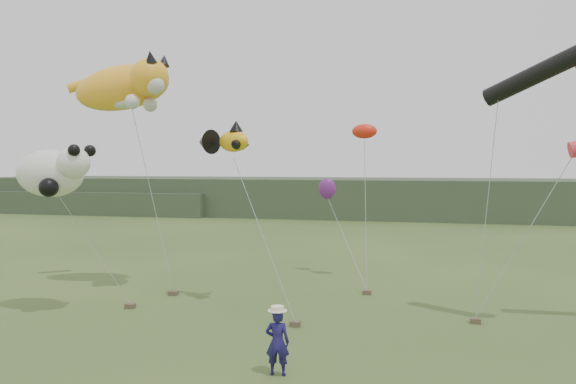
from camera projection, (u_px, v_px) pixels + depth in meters
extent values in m
plane|color=#385123|center=(267.00, 354.00, 16.59)|extent=(120.00, 120.00, 0.00)
cube|color=#2D3D28|center=(378.00, 197.00, 60.25)|extent=(90.00, 12.00, 4.00)
cube|color=#2D3D28|center=(111.00, 202.00, 64.20)|extent=(25.00, 8.00, 2.50)
imported|color=#1A1652|center=(277.00, 342.00, 14.90)|extent=(0.68, 0.48, 1.77)
cube|color=brown|center=(173.00, 293.00, 23.98)|extent=(0.36, 0.28, 0.18)
cube|color=brown|center=(295.00, 324.00, 19.39)|extent=(0.36, 0.28, 0.18)
cube|color=brown|center=(475.00, 321.00, 19.77)|extent=(0.36, 0.28, 0.18)
cube|color=brown|center=(130.00, 306.00, 21.83)|extent=(0.36, 0.28, 0.18)
cube|color=brown|center=(367.00, 292.00, 24.15)|extent=(0.36, 0.28, 0.18)
ellipsoid|color=#FEAC24|center=(122.00, 88.00, 25.33)|extent=(4.90, 2.76, 2.70)
sphere|color=#FEAC24|center=(150.00, 77.00, 24.02)|extent=(1.63, 1.63, 1.63)
cone|color=black|center=(150.00, 57.00, 23.48)|extent=(0.51, 0.62, 0.61)
cone|color=black|center=(164.00, 60.00, 24.32)|extent=(0.51, 0.59, 0.58)
sphere|color=silver|center=(155.00, 85.00, 23.69)|extent=(0.82, 0.82, 0.82)
ellipsoid|color=silver|center=(123.00, 103.00, 25.06)|extent=(1.59, 0.80, 0.50)
sphere|color=silver|center=(132.00, 102.00, 23.67)|extent=(0.63, 0.63, 0.63)
sphere|color=silver|center=(150.00, 105.00, 24.86)|extent=(0.63, 0.63, 0.63)
cylinder|color=#FEAC24|center=(85.00, 83.00, 26.55)|extent=(1.69, 1.24, 0.98)
ellipsoid|color=#F3AC15|center=(234.00, 141.00, 22.16)|extent=(1.68, 1.33, 0.85)
cone|color=black|center=(205.00, 142.00, 22.79)|extent=(1.15, 1.24, 0.99)
cone|color=black|center=(236.00, 126.00, 22.11)|extent=(0.55, 0.55, 0.44)
cone|color=black|center=(237.00, 144.00, 21.56)|extent=(0.58, 0.62, 0.44)
cone|color=black|center=(246.00, 145.00, 22.63)|extent=(0.58, 0.62, 0.44)
cylinder|color=black|center=(532.00, 76.00, 19.19)|extent=(3.27, 2.26, 1.83)
ellipsoid|color=white|center=(50.00, 173.00, 21.11)|extent=(2.68, 1.79, 1.79)
sphere|color=white|center=(73.00, 163.00, 20.53)|extent=(1.19, 1.19, 1.19)
sphere|color=black|center=(74.00, 150.00, 20.05)|extent=(0.44, 0.44, 0.44)
sphere|color=black|center=(90.00, 151.00, 20.85)|extent=(0.44, 0.44, 0.44)
sphere|color=black|center=(49.00, 187.00, 20.25)|extent=(0.69, 0.69, 0.69)
sphere|color=black|center=(37.00, 183.00, 21.60)|extent=(0.69, 0.69, 0.69)
ellipsoid|color=red|center=(364.00, 131.00, 26.97)|extent=(1.20, 0.70, 0.70)
ellipsoid|color=#652071|center=(327.00, 189.00, 28.80)|extent=(0.89, 0.59, 1.08)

